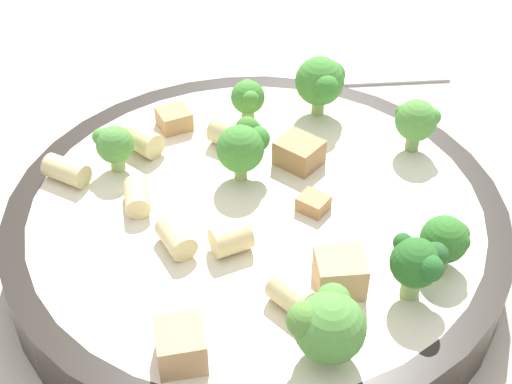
% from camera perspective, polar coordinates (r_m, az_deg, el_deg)
% --- Properties ---
extents(ground_plane, '(2.00, 2.00, 0.00)m').
position_cam_1_polar(ground_plane, '(0.44, 0.00, -4.82)').
color(ground_plane, '#BCB29E').
extents(pasta_bowl, '(0.29, 0.29, 0.04)m').
position_cam_1_polar(pasta_bowl, '(0.43, 0.00, -2.69)').
color(pasta_bowl, '#28231E').
rests_on(pasta_bowl, ground_plane).
extents(broccoli_floret_0, '(0.03, 0.03, 0.04)m').
position_cam_1_polar(broccoli_floret_0, '(0.46, 12.71, 5.60)').
color(broccoli_floret_0, '#84AD60').
rests_on(broccoli_floret_0, pasta_bowl).
extents(broccoli_floret_1, '(0.04, 0.04, 0.04)m').
position_cam_1_polar(broccoli_floret_1, '(0.48, 5.32, 8.82)').
color(broccoli_floret_1, '#93B766').
rests_on(broccoli_floret_1, pasta_bowl).
extents(broccoli_floret_2, '(0.03, 0.03, 0.04)m').
position_cam_1_polar(broccoli_floret_2, '(0.43, -0.85, 3.77)').
color(broccoli_floret_2, '#93B766').
rests_on(broccoli_floret_2, pasta_bowl).
extents(broccoli_floret_3, '(0.03, 0.04, 0.04)m').
position_cam_1_polar(broccoli_floret_3, '(0.33, 5.76, -10.48)').
color(broccoli_floret_3, '#93B766').
rests_on(broccoli_floret_3, pasta_bowl).
extents(broccoli_floret_4, '(0.02, 0.02, 0.03)m').
position_cam_1_polar(broccoli_floret_4, '(0.44, -11.36, 3.78)').
color(broccoli_floret_4, '#93B766').
rests_on(broccoli_floret_4, pasta_bowl).
extents(broccoli_floret_5, '(0.03, 0.02, 0.03)m').
position_cam_1_polar(broccoli_floret_5, '(0.48, -0.64, 7.58)').
color(broccoli_floret_5, '#93B766').
rests_on(broccoli_floret_5, pasta_bowl).
extents(broccoli_floret_6, '(0.03, 0.03, 0.04)m').
position_cam_1_polar(broccoli_floret_6, '(0.36, 12.83, -5.56)').
color(broccoli_floret_6, '#93B766').
rests_on(broccoli_floret_6, pasta_bowl).
extents(broccoli_floret_7, '(0.03, 0.03, 0.03)m').
position_cam_1_polar(broccoli_floret_7, '(0.38, 14.99, -3.70)').
color(broccoli_floret_7, '#93B766').
rests_on(broccoli_floret_7, pasta_bowl).
extents(rigatoni_0, '(0.03, 0.03, 0.01)m').
position_cam_1_polar(rigatoni_0, '(0.45, -14.94, 1.66)').
color(rigatoni_0, beige).
rests_on(rigatoni_0, pasta_bowl).
extents(rigatoni_1, '(0.03, 0.03, 0.02)m').
position_cam_1_polar(rigatoni_1, '(0.46, -1.83, 4.57)').
color(rigatoni_1, beige).
rests_on(rigatoni_1, pasta_bowl).
extents(rigatoni_2, '(0.03, 0.02, 0.02)m').
position_cam_1_polar(rigatoni_2, '(0.39, -6.41, -3.63)').
color(rigatoni_2, beige).
rests_on(rigatoni_2, pasta_bowl).
extents(rigatoni_3, '(0.03, 0.02, 0.01)m').
position_cam_1_polar(rigatoni_3, '(0.42, -9.50, -0.39)').
color(rigatoni_3, beige).
rests_on(rigatoni_3, pasta_bowl).
extents(rigatoni_4, '(0.03, 0.02, 0.02)m').
position_cam_1_polar(rigatoni_4, '(0.36, 2.83, -8.20)').
color(rigatoni_4, beige).
rests_on(rigatoni_4, pasta_bowl).
extents(rigatoni_5, '(0.03, 0.03, 0.02)m').
position_cam_1_polar(rigatoni_5, '(0.46, -8.95, 4.04)').
color(rigatoni_5, beige).
rests_on(rigatoni_5, pasta_bowl).
extents(rigatoni_6, '(0.02, 0.02, 0.02)m').
position_cam_1_polar(rigatoni_6, '(0.38, -2.00, -3.76)').
color(rigatoni_6, beige).
rests_on(rigatoni_6, pasta_bowl).
extents(chicken_chunk_0, '(0.03, 0.03, 0.02)m').
position_cam_1_polar(chicken_chunk_0, '(0.44, 3.47, 3.16)').
color(chicken_chunk_0, '#A87A4C').
rests_on(chicken_chunk_0, pasta_bowl).
extents(chicken_chunk_1, '(0.02, 0.02, 0.01)m').
position_cam_1_polar(chicken_chunk_1, '(0.41, 4.60, -0.91)').
color(chicken_chunk_1, '#A87A4C').
rests_on(chicken_chunk_1, pasta_bowl).
extents(chicken_chunk_2, '(0.03, 0.03, 0.02)m').
position_cam_1_polar(chicken_chunk_2, '(0.37, 6.72, -6.46)').
color(chicken_chunk_2, tan).
rests_on(chicken_chunk_2, pasta_bowl).
extents(chicken_chunk_3, '(0.03, 0.03, 0.02)m').
position_cam_1_polar(chicken_chunk_3, '(0.34, -6.04, -12.10)').
color(chicken_chunk_3, tan).
rests_on(chicken_chunk_3, pasta_bowl).
extents(chicken_chunk_4, '(0.02, 0.02, 0.01)m').
position_cam_1_polar(chicken_chunk_4, '(0.48, -6.57, 5.84)').
color(chicken_chunk_4, tan).
rests_on(chicken_chunk_4, pasta_bowl).
extents(spoon, '(0.07, 0.16, 0.01)m').
position_cam_1_polar(spoon, '(0.60, 4.61, 8.92)').
color(spoon, '#B2B2B7').
rests_on(spoon, ground_plane).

